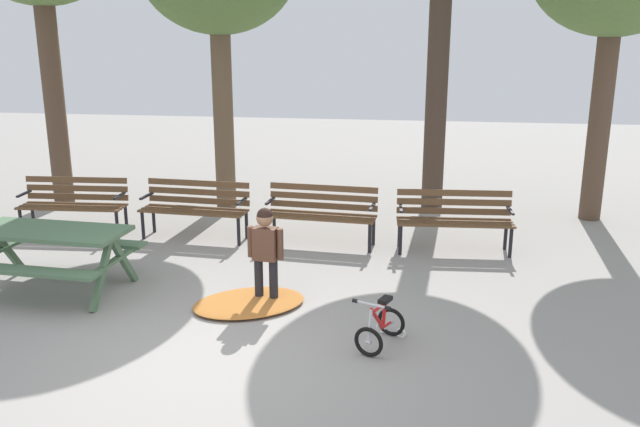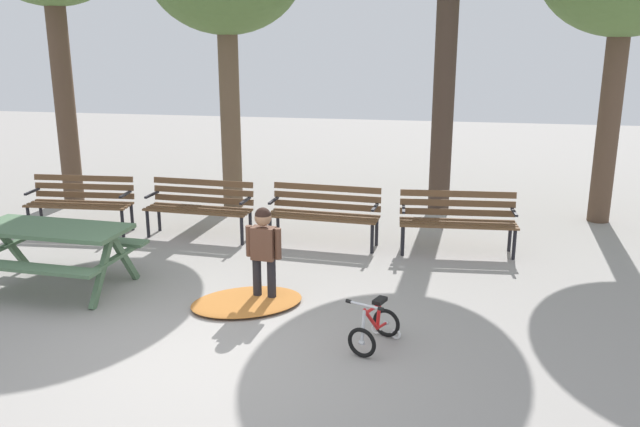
{
  "view_description": "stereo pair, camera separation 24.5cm",
  "coord_description": "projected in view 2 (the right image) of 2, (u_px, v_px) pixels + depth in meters",
  "views": [
    {
      "loc": [
        1.91,
        -5.49,
        2.98
      ],
      "look_at": [
        0.74,
        2.2,
        0.85
      ],
      "focal_mm": 37.07,
      "sensor_mm": 36.0,
      "label": 1
    },
    {
      "loc": [
        2.16,
        -5.45,
        2.98
      ],
      "look_at": [
        0.74,
        2.2,
        0.85
      ],
      "focal_mm": 37.07,
      "sensor_mm": 36.0,
      "label": 2
    }
  ],
  "objects": [
    {
      "name": "ground",
      "position": [
        203.0,
        355.0,
        6.33
      ],
      "size": [
        36.0,
        36.0,
        0.0
      ],
      "primitive_type": "plane",
      "color": "gray"
    },
    {
      "name": "picnic_table",
      "position": [
        53.0,
        241.0,
        7.85
      ],
      "size": [
        1.88,
        1.44,
        0.79
      ],
      "color": "#4C6B4C",
      "rests_on": "ground"
    },
    {
      "name": "park_bench_far_left",
      "position": [
        81.0,
        199.0,
        10.18
      ],
      "size": [
        1.63,
        0.56,
        0.85
      ],
      "color": "brown",
      "rests_on": "ground"
    },
    {
      "name": "park_bench_left",
      "position": [
        200.0,
        204.0,
        9.89
      ],
      "size": [
        1.63,
        0.55,
        0.85
      ],
      "color": "brown",
      "rests_on": "ground"
    },
    {
      "name": "park_bench_right",
      "position": [
        325.0,
        210.0,
        9.54
      ],
      "size": [
        1.63,
        0.57,
        0.85
      ],
      "color": "brown",
      "rests_on": "ground"
    },
    {
      "name": "park_bench_far_right",
      "position": [
        458.0,
        217.0,
        9.18
      ],
      "size": [
        1.63,
        0.57,
        0.85
      ],
      "color": "brown",
      "rests_on": "ground"
    },
    {
      "name": "child_standing",
      "position": [
        264.0,
        247.0,
        7.43
      ],
      "size": [
        0.42,
        0.19,
        1.11
      ],
      "color": "black",
      "rests_on": "ground"
    },
    {
      "name": "kids_bicycle",
      "position": [
        375.0,
        328.0,
        6.45
      ],
      "size": [
        0.52,
        0.63,
        0.54
      ],
      "color": "black",
      "rests_on": "ground"
    },
    {
      "name": "leaf_pile",
      "position": [
        247.0,
        302.0,
        7.49
      ],
      "size": [
        1.55,
        1.41,
        0.07
      ],
      "primitive_type": "ellipsoid",
      "rotation": [
        0.0,
        0.0,
        0.52
      ],
      "color": "#B26B2D",
      "rests_on": "ground"
    }
  ]
}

